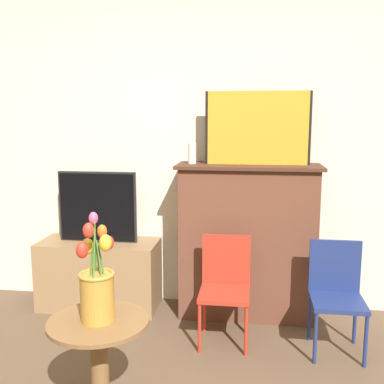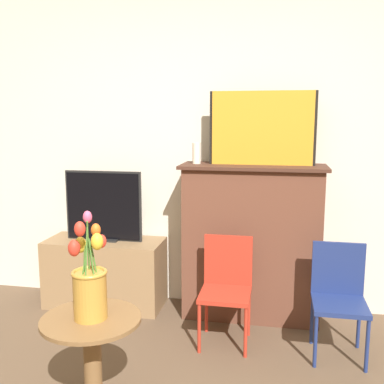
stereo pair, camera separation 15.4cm
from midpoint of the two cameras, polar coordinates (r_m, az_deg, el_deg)
wall_back at (r=3.66m, az=3.31°, el=6.39°), size 8.00×0.06×2.70m
fireplace_mantel at (r=3.52m, az=8.83°, el=-6.03°), size 1.09×0.43×1.19m
painting at (r=3.40m, az=10.20°, el=7.98°), size 0.78×0.03×0.54m
mantel_candle at (r=3.45m, az=1.87°, el=4.93°), size 0.06×0.06×0.16m
tv_stand at (r=3.82m, az=-9.80°, el=-10.05°), size 0.96×0.41×0.55m
tv_monitor at (r=3.68m, az=-10.01°, el=-1.88°), size 0.64×0.12×0.57m
chair_red at (r=3.17m, az=5.81°, el=-11.43°), size 0.34×0.34×0.73m
chair_blue at (r=3.17m, az=19.49°, el=-11.98°), size 0.34×0.34×0.73m
side_table at (r=2.42m, az=-10.65°, el=-19.78°), size 0.50×0.50×0.57m
vase_tulips at (r=2.26m, az=-10.96°, el=-11.39°), size 0.18×0.23×0.52m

